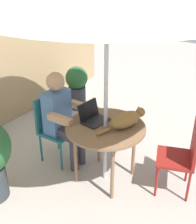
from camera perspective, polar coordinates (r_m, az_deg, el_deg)
ground_plane at (r=3.69m, az=1.33°, el=-12.59°), size 14.00×14.00×0.00m
patio_table at (r=3.31m, az=1.45°, el=-3.85°), size 0.90×0.90×0.73m
chair_occupied at (r=3.80m, az=-8.76°, el=-2.18°), size 0.40×0.40×0.88m
chair_empty at (r=3.34m, az=16.36°, el=-7.63°), size 0.51×0.51×0.88m
person_seated at (r=3.62m, az=-7.09°, el=-0.54°), size 0.48×0.48×1.22m
laptop at (r=3.36m, az=-1.22°, el=-0.67°), size 0.33×0.29×0.21m
cat at (r=3.25m, az=5.69°, el=-1.40°), size 0.62×0.32×0.17m
potted_plant_by_chair at (r=5.15m, az=-4.14°, el=5.19°), size 0.38×0.38×0.76m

